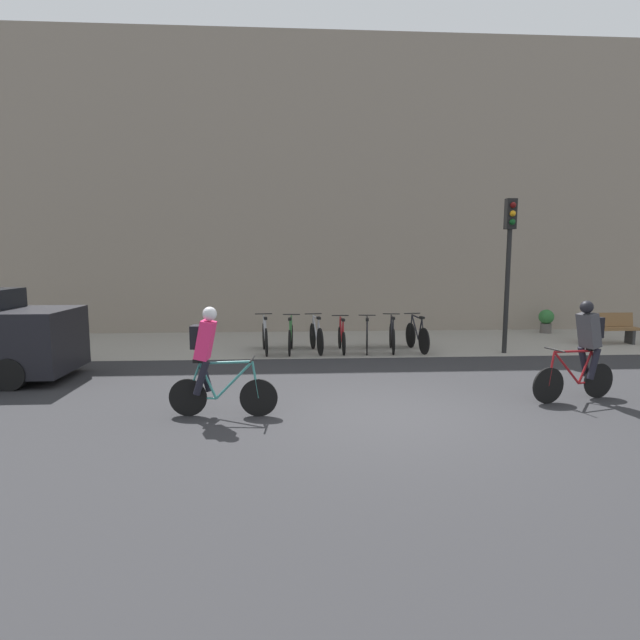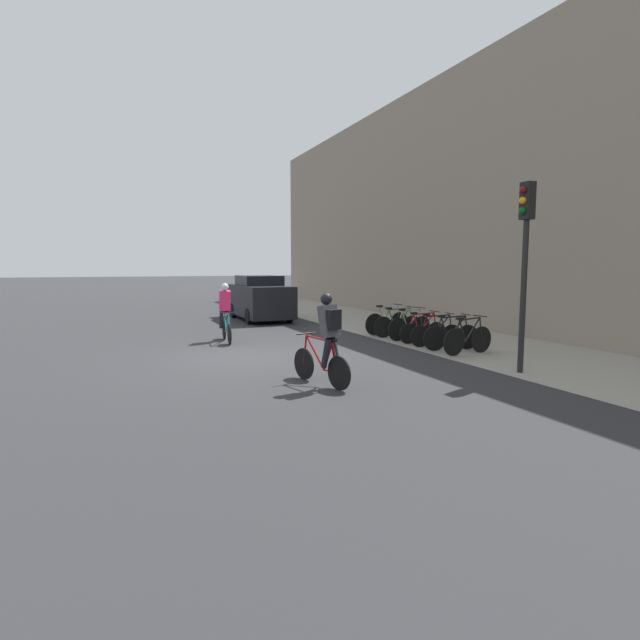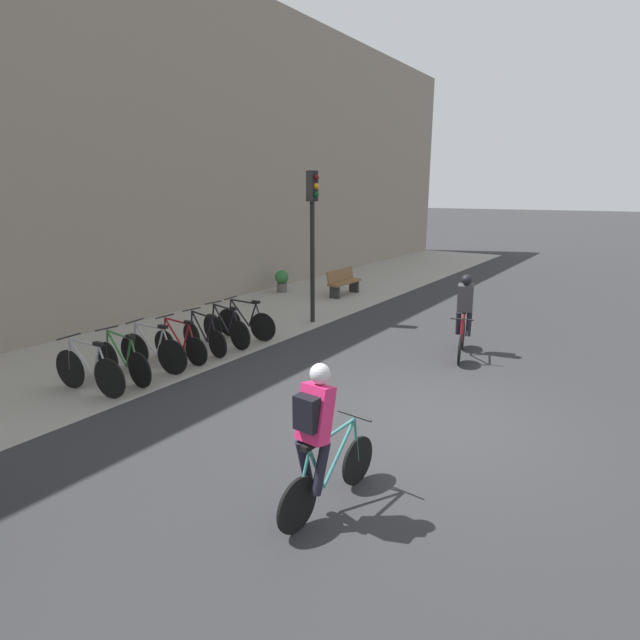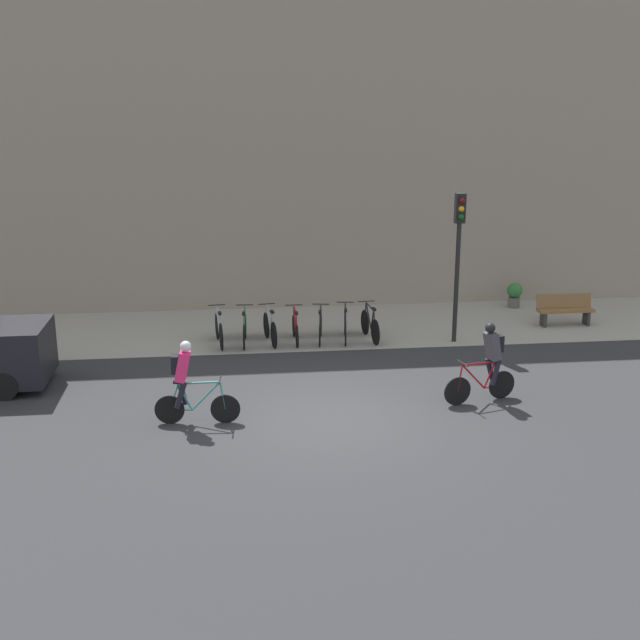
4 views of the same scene
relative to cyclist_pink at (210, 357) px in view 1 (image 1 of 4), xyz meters
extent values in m
plane|color=#2B2B2D|center=(2.86, -0.13, -0.95)|extent=(200.00, 200.00, 0.00)
cube|color=gray|center=(2.86, 6.62, -0.94)|extent=(44.00, 4.50, 0.01)
cube|color=gray|center=(2.86, 9.17, 3.85)|extent=(44.00, 0.60, 9.58)
cylinder|color=black|center=(0.75, -0.06, -0.65)|extent=(0.60, 0.08, 0.60)
cylinder|color=black|center=(-0.36, 0.03, -0.65)|extent=(0.60, 0.08, 0.60)
cylinder|color=teal|center=(0.38, -0.03, -0.36)|extent=(0.61, 0.09, 0.62)
cylinder|color=teal|center=(-0.04, 0.00, -0.38)|extent=(0.28, 0.06, 0.58)
cylinder|color=teal|center=(0.25, -0.02, -0.08)|extent=(0.83, 0.10, 0.07)
cylinder|color=teal|center=(-0.14, 0.01, -0.65)|extent=(0.45, 0.07, 0.05)
cylinder|color=teal|center=(-0.26, 0.02, -0.37)|extent=(0.23, 0.05, 0.56)
cylinder|color=teal|center=(0.71, -0.05, -0.36)|extent=(0.13, 0.05, 0.59)
cylinder|color=black|center=(0.67, -0.05, -0.03)|extent=(0.06, 0.46, 0.03)
cube|color=black|center=(-0.16, 0.01, -0.06)|extent=(0.21, 0.09, 0.06)
cube|color=#E52866|center=(-0.06, 0.00, 0.27)|extent=(0.34, 0.34, 0.63)
sphere|color=silver|center=(0.02, 0.00, 0.68)|extent=(0.24, 0.24, 0.22)
cylinder|color=black|center=(-0.12, -0.10, -0.30)|extent=(0.28, 0.13, 0.56)
cylinder|color=black|center=(-0.10, 0.12, -0.30)|extent=(0.25, 0.13, 0.56)
cube|color=black|center=(-0.20, 0.01, 0.32)|extent=(0.16, 0.27, 0.36)
cylinder|color=black|center=(5.66, 0.34, -0.63)|extent=(0.62, 0.19, 0.63)
cylinder|color=black|center=(6.73, 0.62, -0.63)|extent=(0.62, 0.19, 0.63)
cylinder|color=maroon|center=(6.03, 0.44, -0.35)|extent=(0.59, 0.19, 0.62)
cylinder|color=maroon|center=(6.42, 0.54, -0.36)|extent=(0.28, 0.11, 0.58)
cylinder|color=maroon|center=(6.14, 0.47, -0.07)|extent=(0.80, 0.24, 0.07)
cylinder|color=maroon|center=(6.52, 0.57, -0.64)|extent=(0.44, 0.14, 0.05)
cylinder|color=maroon|center=(6.63, 0.60, -0.36)|extent=(0.23, 0.09, 0.56)
cylinder|color=maroon|center=(5.71, 0.36, -0.34)|extent=(0.13, 0.07, 0.59)
cylinder|color=black|center=(5.75, 0.37, -0.01)|extent=(0.14, 0.45, 0.03)
cube|color=black|center=(6.54, 0.57, -0.04)|extent=(0.21, 0.13, 0.06)
cube|color=#3D3D42|center=(6.44, 0.55, 0.29)|extent=(0.39, 0.39, 0.63)
sphere|color=black|center=(6.36, 0.53, 0.70)|extent=(0.27, 0.27, 0.22)
cylinder|color=black|center=(6.46, 0.66, -0.29)|extent=(0.29, 0.18, 0.56)
cylinder|color=black|center=(6.52, 0.45, -0.29)|extent=(0.26, 0.17, 0.56)
cube|color=black|center=(6.58, 0.58, 0.34)|extent=(0.20, 0.29, 0.36)
cylinder|color=black|center=(0.53, 5.73, -0.59)|extent=(0.12, 0.72, 0.72)
cylinder|color=black|center=(0.65, 4.73, -0.59)|extent=(0.12, 0.72, 0.72)
cylinder|color=#99999E|center=(0.57, 5.39, -0.31)|extent=(0.10, 0.56, 0.62)
cylinder|color=#99999E|center=(0.62, 5.02, -0.32)|extent=(0.07, 0.26, 0.58)
cylinder|color=#99999E|center=(0.59, 5.28, -0.02)|extent=(0.13, 0.75, 0.07)
cylinder|color=#99999E|center=(0.63, 4.93, -0.60)|extent=(0.08, 0.41, 0.05)
cylinder|color=#99999E|center=(0.64, 4.82, -0.31)|extent=(0.06, 0.21, 0.56)
cylinder|color=#99999E|center=(0.54, 5.69, -0.30)|extent=(0.05, 0.12, 0.58)
cylinder|color=black|center=(0.54, 5.65, 0.03)|extent=(0.46, 0.08, 0.03)
cube|color=black|center=(0.63, 4.91, 0.00)|extent=(0.10, 0.21, 0.06)
cylinder|color=black|center=(1.30, 5.75, -0.61)|extent=(0.07, 0.67, 0.67)
cylinder|color=black|center=(1.24, 4.71, -0.61)|extent=(0.07, 0.67, 0.67)
cylinder|color=#2D6B33|center=(1.28, 5.40, -0.33)|extent=(0.07, 0.57, 0.62)
cylinder|color=#2D6B33|center=(1.25, 5.01, -0.34)|extent=(0.05, 0.27, 0.58)
cylinder|color=#2D6B33|center=(1.27, 5.28, -0.05)|extent=(0.08, 0.77, 0.07)
cylinder|color=#2D6B33|center=(1.25, 4.92, -0.62)|extent=(0.06, 0.42, 0.05)
cylinder|color=#2D6B33|center=(1.24, 4.81, -0.34)|extent=(0.04, 0.22, 0.56)
cylinder|color=#2D6B33|center=(1.29, 5.71, -0.32)|extent=(0.04, 0.12, 0.59)
cylinder|color=black|center=(1.29, 5.66, 0.01)|extent=(0.46, 0.05, 0.03)
cube|color=black|center=(1.25, 4.90, -0.02)|extent=(0.09, 0.20, 0.06)
cylinder|color=black|center=(1.87, 5.71, -0.59)|extent=(0.14, 0.70, 0.71)
cylinder|color=black|center=(2.01, 4.75, -0.59)|extent=(0.14, 0.70, 0.71)
cylinder|color=#99999E|center=(1.92, 5.38, -0.31)|extent=(0.12, 0.53, 0.62)
cylinder|color=#99999E|center=(1.97, 5.03, -0.33)|extent=(0.08, 0.25, 0.58)
cylinder|color=#99999E|center=(1.93, 5.28, -0.03)|extent=(0.15, 0.71, 0.07)
cylinder|color=#99999E|center=(1.98, 4.94, -0.60)|extent=(0.09, 0.39, 0.05)
cylinder|color=#99999E|center=(2.00, 4.84, -0.32)|extent=(0.06, 0.21, 0.56)
cylinder|color=#99999E|center=(1.87, 5.67, -0.30)|extent=(0.05, 0.12, 0.58)
cylinder|color=black|center=(1.88, 5.63, 0.03)|extent=(0.46, 0.10, 0.03)
cube|color=black|center=(1.99, 4.93, 0.00)|extent=(0.11, 0.21, 0.06)
cylinder|color=black|center=(2.61, 5.71, -0.64)|extent=(0.04, 0.60, 0.60)
cylinder|color=black|center=(2.62, 4.75, -0.64)|extent=(0.04, 0.60, 0.60)
cylinder|color=maroon|center=(2.61, 5.38, -0.36)|extent=(0.04, 0.53, 0.62)
cylinder|color=maroon|center=(2.62, 5.03, -0.38)|extent=(0.04, 0.25, 0.58)
cylinder|color=maroon|center=(2.61, 5.28, -0.08)|extent=(0.05, 0.71, 0.07)
cylinder|color=maroon|center=(2.62, 4.94, -0.65)|extent=(0.04, 0.39, 0.05)
cylinder|color=maroon|center=(2.62, 4.84, -0.37)|extent=(0.03, 0.20, 0.56)
cylinder|color=maroon|center=(2.61, 5.67, -0.35)|extent=(0.04, 0.11, 0.58)
cylinder|color=black|center=(2.61, 5.63, -0.02)|extent=(0.46, 0.03, 0.03)
cube|color=black|center=(2.62, 4.92, -0.05)|extent=(0.08, 0.20, 0.06)
cylinder|color=black|center=(3.36, 5.71, -0.64)|extent=(0.12, 0.61, 0.61)
cylinder|color=black|center=(3.22, 4.75, -0.64)|extent=(0.12, 0.61, 0.61)
cylinder|color=black|center=(3.31, 5.38, -0.36)|extent=(0.12, 0.53, 0.62)
cylinder|color=black|center=(3.26, 5.03, -0.37)|extent=(0.08, 0.25, 0.58)
cylinder|color=black|center=(3.29, 5.28, -0.08)|extent=(0.14, 0.72, 0.07)
cylinder|color=black|center=(3.25, 4.94, -0.65)|extent=(0.09, 0.39, 0.05)
cylinder|color=black|center=(3.23, 4.84, -0.37)|extent=(0.06, 0.21, 0.56)
cylinder|color=black|center=(3.35, 5.67, -0.35)|extent=(0.05, 0.12, 0.58)
cylinder|color=black|center=(3.35, 5.63, -0.02)|extent=(0.46, 0.09, 0.03)
cube|color=black|center=(3.24, 4.92, -0.05)|extent=(0.11, 0.21, 0.06)
cylinder|color=black|center=(4.02, 5.72, -0.61)|extent=(0.12, 0.67, 0.67)
cylinder|color=black|center=(3.90, 4.74, -0.61)|extent=(0.12, 0.67, 0.67)
cylinder|color=black|center=(3.98, 5.39, -0.33)|extent=(0.11, 0.54, 0.62)
cylinder|color=black|center=(3.93, 5.03, -0.34)|extent=(0.07, 0.26, 0.58)
cylinder|color=black|center=(3.97, 5.28, -0.05)|extent=(0.13, 0.73, 0.07)
cylinder|color=black|center=(3.92, 4.94, -0.62)|extent=(0.08, 0.40, 0.05)
cylinder|color=black|center=(3.91, 4.83, -0.34)|extent=(0.06, 0.21, 0.56)
cylinder|color=black|center=(4.02, 5.68, -0.32)|extent=(0.05, 0.12, 0.58)
cylinder|color=black|center=(4.01, 5.64, 0.01)|extent=(0.46, 0.09, 0.03)
cube|color=black|center=(3.92, 4.92, -0.02)|extent=(0.10, 0.21, 0.06)
cylinder|color=black|center=(4.58, 5.71, -0.60)|extent=(0.12, 0.69, 0.69)
cylinder|color=black|center=(4.69, 4.75, -0.60)|extent=(0.12, 0.69, 0.69)
cylinder|color=black|center=(4.62, 5.39, -0.32)|extent=(0.10, 0.54, 0.62)
cylinder|color=black|center=(4.66, 5.03, -0.33)|extent=(0.07, 0.25, 0.58)
cylinder|color=black|center=(4.63, 5.28, -0.04)|extent=(0.13, 0.72, 0.07)
cylinder|color=black|center=(4.67, 4.94, -0.61)|extent=(0.08, 0.39, 0.05)
cylinder|color=black|center=(4.68, 4.83, -0.33)|extent=(0.06, 0.21, 0.56)
cylinder|color=black|center=(4.58, 5.68, -0.31)|extent=(0.05, 0.12, 0.58)
cylinder|color=black|center=(4.59, 5.64, 0.02)|extent=(0.46, 0.08, 0.03)
cube|color=black|center=(4.67, 4.92, -0.01)|extent=(0.10, 0.21, 0.06)
cylinder|color=black|center=(6.85, 4.81, 1.03)|extent=(0.12, 0.12, 3.96)
cube|color=black|center=(6.85, 4.81, 2.63)|extent=(0.26, 0.20, 0.76)
sphere|color=#590C0C|center=(6.85, 4.68, 2.84)|extent=(0.15, 0.15, 0.15)
sphere|color=orange|center=(6.85, 4.68, 2.63)|extent=(0.15, 0.15, 0.15)
sphere|color=#0C4719|center=(6.85, 4.68, 2.42)|extent=(0.15, 0.15, 0.15)
cube|color=brown|center=(10.43, 5.94, -0.50)|extent=(1.60, 0.40, 0.08)
cube|color=brown|center=(10.43, 6.12, -0.26)|extent=(1.60, 0.12, 0.40)
cube|color=#2D2D2D|center=(9.78, 5.94, -0.72)|extent=(0.08, 0.36, 0.45)
cube|color=#2D2D2D|center=(11.07, 5.94, -0.72)|extent=(0.08, 0.36, 0.45)
cylinder|color=black|center=(-4.01, 1.78, -0.64)|extent=(0.62, 0.20, 0.62)
cylinder|color=black|center=(-4.01, 3.42, -0.64)|extent=(0.62, 0.20, 0.62)
cylinder|color=#56514C|center=(9.68, 8.07, -0.79)|extent=(0.36, 0.36, 0.32)
sphere|color=#2D6B33|center=(9.68, 8.07, -0.41)|extent=(0.48, 0.48, 0.48)
camera|label=1|loc=(1.26, -7.73, 1.56)|focal=28.00mm
camera|label=2|loc=(14.79, -3.15, 1.31)|focal=28.00mm
camera|label=3|loc=(-3.98, -2.67, 2.49)|focal=28.00mm
camera|label=4|loc=(0.94, -15.20, 5.47)|focal=45.00mm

